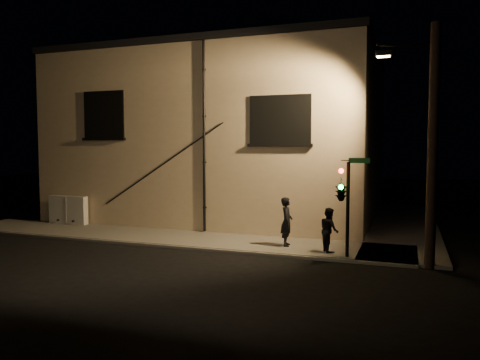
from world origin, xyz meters
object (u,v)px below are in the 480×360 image
at_px(utility_cabinet, 68,210).
at_px(streetlamp_pole, 430,141).
at_px(pedestrian_a, 287,222).
at_px(pedestrian_b, 329,230).
at_px(traffic_signal, 342,191).

distance_m(utility_cabinet, streetlamp_pole, 16.75).
bearing_deg(pedestrian_a, pedestrian_b, -116.02).
bearing_deg(streetlamp_pole, pedestrian_b, 167.39).
height_order(utility_cabinet, pedestrian_b, pedestrian_b).
xyz_separation_m(pedestrian_b, streetlamp_pole, (3.24, -0.72, 3.14)).
distance_m(pedestrian_a, streetlamp_pole, 5.88).
height_order(utility_cabinet, streetlamp_pole, streetlamp_pole).
bearing_deg(utility_cabinet, traffic_signal, -10.55).
bearing_deg(pedestrian_a, streetlamp_pole, -114.12).
height_order(utility_cabinet, traffic_signal, traffic_signal).
distance_m(utility_cabinet, pedestrian_b, 13.12).
bearing_deg(traffic_signal, pedestrian_a, 152.55).
distance_m(pedestrian_a, traffic_signal, 2.81).
height_order(utility_cabinet, pedestrian_a, pedestrian_a).
xyz_separation_m(pedestrian_a, traffic_signal, (2.19, -1.14, 1.35)).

